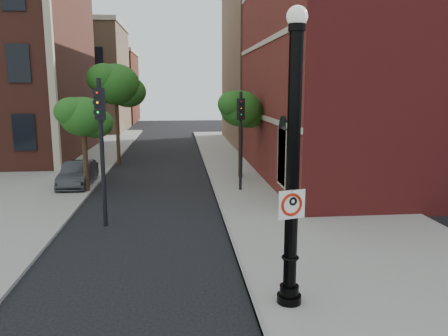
{
  "coord_description": "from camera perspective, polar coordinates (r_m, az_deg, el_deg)",
  "views": [
    {
      "loc": [
        0.35,
        -10.0,
        5.11
      ],
      "look_at": [
        1.59,
        2.0,
        2.89
      ],
      "focal_mm": 35.0,
      "sensor_mm": 36.0,
      "label": 1
    }
  ],
  "objects": [
    {
      "name": "parked_car",
      "position": [
        24.04,
        -18.51,
        -0.77
      ],
      "size": [
        1.41,
        4.03,
        1.33
      ],
      "primitive_type": "imported",
      "rotation": [
        0.0,
        0.0,
        0.0
      ],
      "color": "#2C2C31",
      "rests_on": "ground"
    },
    {
      "name": "utility_pole",
      "position": [
        17.62,
        8.71,
        2.76
      ],
      "size": [
        0.11,
        0.11,
        5.59
      ],
      "primitive_type": "cylinder",
      "color": "#999999",
      "rests_on": "ground"
    },
    {
      "name": "bg_building_tan_b",
      "position": [
        43.0,
        15.82,
        12.57
      ],
      "size": [
        22.0,
        14.0,
        14.0
      ],
      "primitive_type": "cube",
      "color": "#977252",
      "rests_on": "ground"
    },
    {
      "name": "sidewalk_right",
      "position": [
        21.39,
        9.59,
        -3.37
      ],
      "size": [
        8.0,
        60.0,
        0.12
      ],
      "primitive_type": "cube",
      "color": "gray",
      "rests_on": "ground"
    },
    {
      "name": "street_tree_c",
      "position": [
        24.5,
        2.27,
        7.62
      ],
      "size": [
        2.75,
        2.49,
        4.96
      ],
      "color": "#351F15",
      "rests_on": "ground"
    },
    {
      "name": "curb_edge",
      "position": [
        20.7,
        -1.03,
        -3.66
      ],
      "size": [
        0.1,
        60.0,
        0.14
      ],
      "primitive_type": "cube",
      "color": "gray",
      "rests_on": "ground"
    },
    {
      "name": "traffic_signal_right",
      "position": [
        21.25,
        2.2,
        5.59
      ],
      "size": [
        0.37,
        0.43,
        4.92
      ],
      "rotation": [
        0.0,
        0.0,
        0.27
      ],
      "color": "black",
      "rests_on": "ground"
    },
    {
      "name": "ground",
      "position": [
        11.24,
        -7.36,
        -16.71
      ],
      "size": [
        120.0,
        120.0,
        0.0
      ],
      "primitive_type": "plane",
      "color": "black",
      "rests_on": "ground"
    },
    {
      "name": "street_tree_a",
      "position": [
        22.08,
        -17.83,
        6.27
      ],
      "size": [
        2.6,
        2.35,
        4.69
      ],
      "color": "#351F15",
      "rests_on": "ground"
    },
    {
      "name": "traffic_signal_left",
      "position": [
        16.44,
        -15.82,
        5.03
      ],
      "size": [
        0.43,
        0.48,
        5.45
      ],
      "rotation": [
        0.0,
        0.0,
        0.37
      ],
      "color": "black",
      "rests_on": "ground"
    },
    {
      "name": "no_parking_sign",
      "position": [
        9.86,
        8.85,
        -4.7
      ],
      "size": [
        0.64,
        0.2,
        0.66
      ],
      "rotation": [
        0.0,
        0.0,
        0.26
      ],
      "color": "white",
      "rests_on": "ground"
    },
    {
      "name": "bg_building_red",
      "position": [
        69.11,
        -16.47,
        9.93
      ],
      "size": [
        12.0,
        12.0,
        10.0
      ],
      "primitive_type": "cube",
      "color": "#622917",
      "rests_on": "ground"
    },
    {
      "name": "street_tree_b",
      "position": [
        29.93,
        -13.87,
        10.44
      ],
      "size": [
        3.7,
        3.34,
        6.66
      ],
      "color": "#351F15",
      "rests_on": "ground"
    },
    {
      "name": "bg_building_tan_a",
      "position": [
        55.4,
        -19.15,
        10.79
      ],
      "size": [
        12.0,
        12.0,
        12.0
      ],
      "primitive_type": "cube",
      "color": "#977252",
      "rests_on": "ground"
    },
    {
      "name": "sidewalk_left",
      "position": [
        29.95,
        -24.01,
        -0.18
      ],
      "size": [
        10.0,
        50.0,
        0.12
      ],
      "primitive_type": "cube",
      "color": "gray",
      "rests_on": "ground"
    },
    {
      "name": "lamppost",
      "position": [
        9.89,
        8.94,
        -1.15
      ],
      "size": [
        0.58,
        0.58,
        6.81
      ],
      "color": "black",
      "rests_on": "ground"
    }
  ]
}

